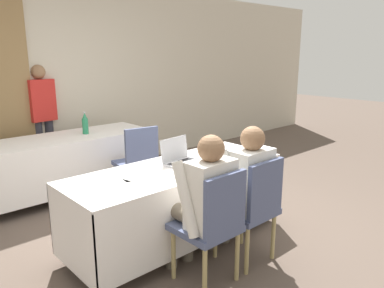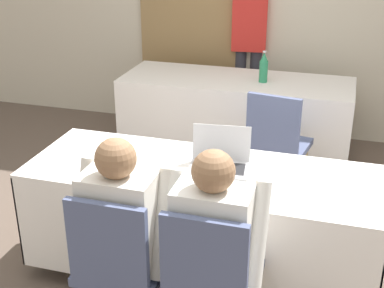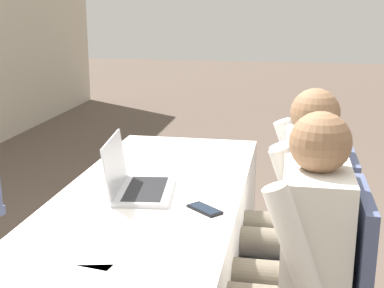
{
  "view_description": "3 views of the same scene",
  "coord_description": "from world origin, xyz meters",
  "views": [
    {
      "loc": [
        -2.08,
        -2.48,
        1.75
      ],
      "look_at": [
        0.0,
        -0.2,
        0.99
      ],
      "focal_mm": 35.0,
      "sensor_mm": 36.0,
      "label": 1
    },
    {
      "loc": [
        0.75,
        -2.72,
        2.14
      ],
      "look_at": [
        0.0,
        -0.2,
        0.99
      ],
      "focal_mm": 50.0,
      "sensor_mm": 36.0,
      "label": 2
    },
    {
      "loc": [
        -1.93,
        -0.56,
        1.52
      ],
      "look_at": [
        0.0,
        -0.2,
        0.99
      ],
      "focal_mm": 50.0,
      "sensor_mm": 36.0,
      "label": 3
    }
  ],
  "objects": [
    {
      "name": "paper_beside_laptop",
      "position": [
        0.17,
        -0.12,
        0.74
      ],
      "size": [
        0.22,
        0.3,
        0.0
      ],
      "rotation": [
        0.0,
        0.0,
        0.02
      ],
      "color": "white",
      "rests_on": "conference_table_near"
    },
    {
      "name": "chair_far_spare",
      "position": [
        0.3,
        1.08,
        0.51
      ],
      "size": [
        0.51,
        0.51,
        0.92
      ],
      "rotation": [
        0.0,
        0.0,
        2.98
      ],
      "color": "tan",
      "rests_on": "ground_plane"
    },
    {
      "name": "paper_left_edge",
      "position": [
        -0.44,
        0.08,
        0.74
      ],
      "size": [
        0.26,
        0.33,
        0.0
      ],
      "rotation": [
        0.0,
        0.0,
        -0.16
      ],
      "color": "white",
      "rests_on": "conference_table_near"
    },
    {
      "name": "laptop",
      "position": [
        0.09,
        0.06,
        0.78
      ],
      "size": [
        0.38,
        0.3,
        0.23
      ],
      "rotation": [
        0.0,
        0.0,
        0.12
      ],
      "color": "#B7B7BC",
      "rests_on": "conference_table_near"
    },
    {
      "name": "conference_table_near",
      "position": [
        0.0,
        0.0,
        0.56
      ],
      "size": [
        2.09,
        0.76,
        0.74
      ],
      "color": "white",
      "rests_on": "ground_plane"
    },
    {
      "name": "paper_centre_table",
      "position": [
        -0.64,
        -0.02,
        0.74
      ],
      "size": [
        0.27,
        0.34,
        0.0
      ],
      "rotation": [
        0.0,
        0.0,
        0.22
      ],
      "color": "white",
      "rests_on": "conference_table_near"
    },
    {
      "name": "chair_near_left",
      "position": [
        -0.24,
        -0.68,
        0.51
      ],
      "size": [
        0.44,
        0.44,
        0.92
      ],
      "rotation": [
        0.0,
        0.0,
        3.14
      ],
      "color": "tan",
      "rests_on": "ground_plane"
    },
    {
      "name": "ground_plane",
      "position": [
        0.0,
        0.0,
        0.0
      ],
      "size": [
        24.0,
        24.0,
        0.0
      ],
      "primitive_type": "plane",
      "color": "brown"
    },
    {
      "name": "curtain_panel",
      "position": [
        -0.85,
        2.53,
        1.33
      ],
      "size": [
        1.02,
        0.04,
        2.65
      ],
      "color": "olive",
      "rests_on": "ground_plane"
    },
    {
      "name": "cell_phone",
      "position": [
        -0.04,
        -0.25,
        0.74
      ],
      "size": [
        0.14,
        0.15,
        0.01
      ],
      "rotation": [
        0.0,
        0.0,
        -0.7
      ],
      "color": "black",
      "rests_on": "conference_table_near"
    },
    {
      "name": "water_bottle",
      "position": [
        0.05,
        1.86,
        0.87
      ],
      "size": [
        0.08,
        0.08,
        0.28
      ],
      "color": "#288456",
      "rests_on": "conference_table_far"
    },
    {
      "name": "person_checkered_shirt",
      "position": [
        -0.24,
        -0.58,
        0.67
      ],
      "size": [
        0.5,
        0.52,
        1.18
      ],
      "rotation": [
        0.0,
        0.0,
        3.14
      ],
      "color": "#665B4C",
      "rests_on": "ground_plane"
    },
    {
      "name": "person_red_shirt",
      "position": [
        -0.22,
        2.56,
        0.91
      ],
      "size": [
        0.36,
        0.24,
        1.59
      ],
      "rotation": [
        0.0,
        0.0,
        0.12
      ],
      "color": "#33333D",
      "rests_on": "ground_plane"
    },
    {
      "name": "chair_near_right",
      "position": [
        0.24,
        -0.68,
        0.51
      ],
      "size": [
        0.44,
        0.44,
        0.92
      ],
      "rotation": [
        0.0,
        0.0,
        3.14
      ],
      "color": "tan",
      "rests_on": "ground_plane"
    },
    {
      "name": "person_white_shirt",
      "position": [
        0.24,
        -0.58,
        0.67
      ],
      "size": [
        0.5,
        0.52,
        1.18
      ],
      "rotation": [
        0.0,
        0.0,
        3.14
      ],
      "color": "#665B4C",
      "rests_on": "ground_plane"
    },
    {
      "name": "conference_table_far",
      "position": [
        -0.19,
        1.88,
        0.56
      ],
      "size": [
        2.09,
        0.76,
        0.74
      ],
      "color": "white",
      "rests_on": "ground_plane"
    },
    {
      "name": "wall_back",
      "position": [
        0.0,
        2.59,
        1.35
      ],
      "size": [
        12.0,
        0.06,
        2.7
      ],
      "color": "beige",
      "rests_on": "ground_plane"
    }
  ]
}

